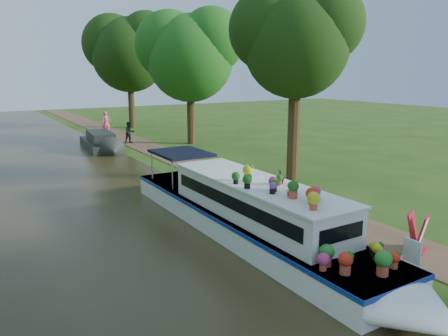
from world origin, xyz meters
TOP-DOWN VIEW (x-y plane):
  - ground at (0.00, 0.00)m, footprint 100.00×100.00m
  - canal_water at (-6.00, 0.00)m, footprint 10.00×100.00m
  - towpath at (1.20, 0.00)m, footprint 2.20×100.00m
  - plant_boat at (-2.25, -2.53)m, footprint 2.29×13.52m
  - tree_near_overhang at (3.79, 3.06)m, footprint 5.52×5.28m
  - tree_near_mid at (4.48, 15.08)m, footprint 6.90×6.60m
  - tree_near_far at (3.98, 26.09)m, footprint 7.59×7.26m
  - second_boat at (-1.82, 15.78)m, footprint 2.20×6.21m
  - sandwich_board at (1.22, -5.62)m, footprint 0.77×0.81m
  - pedestrian_pink at (0.59, 22.63)m, footprint 0.69×0.46m
  - pedestrian_dark at (0.67, 17.22)m, footprint 0.77×0.61m
  - verge_plant at (-0.40, 5.00)m, footprint 0.42×0.37m

SIDE VIEW (x-z plane):
  - ground at x=0.00m, z-range 0.00..0.00m
  - canal_water at x=-6.00m, z-range 0.00..0.02m
  - towpath at x=1.20m, z-range 0.00..0.03m
  - verge_plant at x=-0.40m, z-range 0.00..0.44m
  - second_boat at x=-1.82m, z-range -0.11..1.07m
  - sandwich_board at x=1.22m, z-range -0.02..1.08m
  - pedestrian_dark at x=0.67m, z-range 0.03..1.56m
  - plant_boat at x=-2.25m, z-range -0.29..1.99m
  - pedestrian_pink at x=0.59m, z-range 0.03..1.91m
  - tree_near_mid at x=4.48m, z-range 1.74..11.14m
  - tree_near_overhang at x=3.79m, z-range 2.11..11.10m
  - tree_near_far at x=3.98m, z-range 1.90..12.20m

